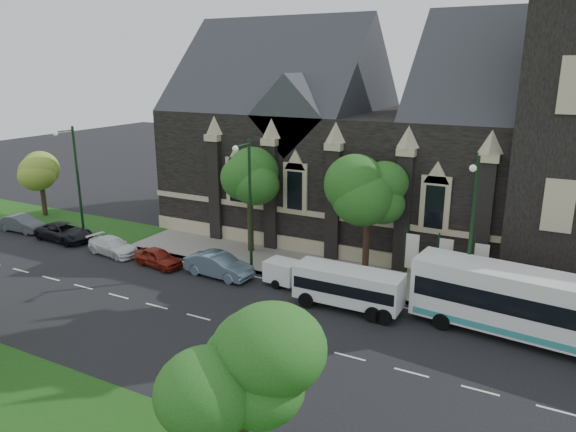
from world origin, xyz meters
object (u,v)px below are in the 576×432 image
Objects in this scene: banner_flag_right at (477,265)px; box_trailer at (283,271)px; shuttle_bus at (349,286)px; tree_walk_far at (42,167)px; tree_walk_right at (373,189)px; car_far_black at (64,232)px; car_far_white at (113,246)px; street_lamp_near at (471,228)px; car_far_red at (158,258)px; street_lamp_far at (75,176)px; banner_flag_center at (442,260)px; tree_park_east at (249,366)px; banner_flag_left at (409,254)px; tour_coach at (537,307)px; car_far_grey at (22,223)px; sedan at (219,265)px; street_lamp_mid at (248,199)px; tree_walk_left at (253,177)px.

banner_flag_right is 11.72m from box_trailer.
tree_walk_far is at bearing 170.49° from shuttle_bus.
tree_walk_right is 1.55× the size of car_far_black.
car_far_white is 0.87× the size of car_far_black.
banner_flag_right is (0.29, 1.91, -2.73)m from street_lamp_near.
shuttle_bus is 1.41× the size of car_far_white.
car_far_red is 4.60m from car_far_white.
banner_flag_center is at bearing 3.86° from street_lamp_far.
car_far_red is (-16.37, 14.36, -3.97)m from tree_park_east.
tour_coach is at bearing -24.33° from banner_flag_left.
tour_coach is 28.50m from car_far_white.
car_far_red is at bearing -86.84° from car_far_white.
car_far_grey reaches higher than car_far_white.
street_lamp_near is 2.25× the size of banner_flag_right.
banner_flag_center is at bearing 0.00° from banner_flag_left.
street_lamp_near is at bearing -76.27° from car_far_red.
banner_flag_center is 23.42m from car_far_white.
tree_walk_right reaches higher than car_far_white.
sedan is at bearing -164.77° from box_trailer.
street_lamp_mid is 2.05× the size of car_far_white.
tour_coach is at bearing 63.35° from tree_park_east.
shuttle_bus is at bearing -8.72° from box_trailer.
street_lamp_near is 20.78m from car_far_red.
tree_walk_left is 4.08m from street_lamp_mid.
tree_walk_far reaches higher than car_far_red.
street_lamp_far is 19.48m from box_trailer.
banner_flag_left is 7.94m from box_trailer.
banner_flag_left is 0.94× the size of car_far_grey.
tour_coach is (7.41, -3.35, -0.43)m from banner_flag_left.
car_far_white is at bearing -20.24° from tree_walk_far.
tree_walk_far reaches higher than banner_flag_left.
tour_coach is at bearing -14.53° from tree_walk_left.
street_lamp_near reaches higher than tree_walk_left.
banner_flag_center is (14.08, -1.70, -3.35)m from tree_walk_left.
car_far_black is at bearing -92.75° from car_far_grey.
tour_coach is 9.76m from shuttle_bus.
street_lamp_near is (3.82, 16.42, 0.49)m from tree_park_east.
street_lamp_mid is at bearing -171.18° from banner_flag_center.
box_trailer reaches higher than sedan.
car_far_white is (-13.78, -0.83, -0.27)m from box_trailer.
street_lamp_mid is 14.67m from banner_flag_right.
tree_walk_left reaches higher than banner_flag_center.
shuttle_bus is at bearing -30.70° from tree_walk_left.
tree_walk_right is at bearing 26.65° from street_lamp_mid.
sedan is (-15.41, -1.62, -4.32)m from street_lamp_near.
banner_flag_left is 8.14m from tour_coach.
banner_flag_right is 0.64× the size of shuttle_bus.
car_far_white is (-23.07, -3.63, -1.74)m from banner_flag_center.
banner_flag_right is 0.79× the size of car_far_black.
street_lamp_mid is at bearing -83.25° from car_far_black.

